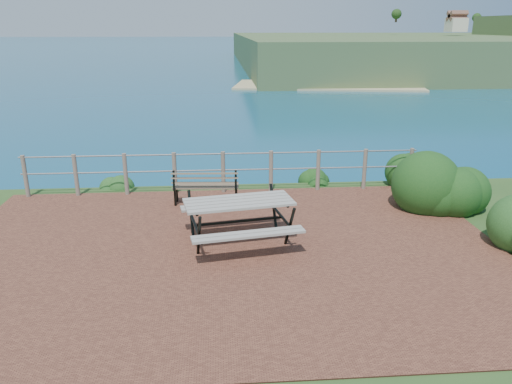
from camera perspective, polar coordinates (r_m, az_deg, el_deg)
ground at (r=9.00m, az=-3.42°, el=-6.84°), size 10.00×7.00×0.12m
ocean at (r=208.18m, az=-4.51°, el=17.35°), size 1200.00×1200.00×0.00m
safety_railing at (r=11.95m, az=-3.77°, el=2.54°), size 9.40×0.10×1.00m
picnic_table at (r=9.12m, az=-1.96°, el=-2.88°), size 2.06×1.67×0.82m
park_bench at (r=11.20m, az=-5.77°, el=1.26°), size 1.49×0.45×0.83m
shrub_right_front at (r=11.96m, az=20.37°, el=-1.49°), size 1.51×1.51×2.14m
shrub_right_edge at (r=13.28m, az=17.54°, el=0.76°), size 0.97×0.97×1.39m
shrub_lip_west at (r=13.09m, az=-15.71°, el=0.68°), size 0.68×0.68×0.38m
shrub_lip_east at (r=13.06m, az=6.55°, el=1.22°), size 0.82×0.82×0.59m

